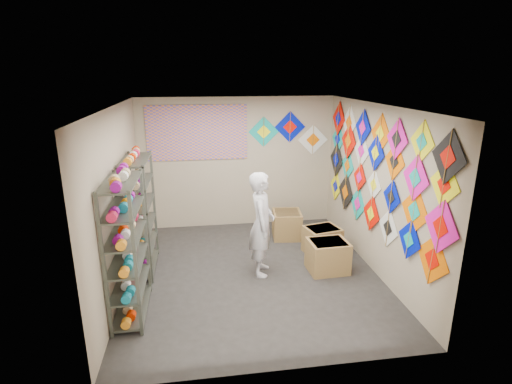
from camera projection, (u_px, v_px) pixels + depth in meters
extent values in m
plane|color=#282623|center=(253.00, 273.00, 6.55)|extent=(4.50, 4.50, 0.00)
plane|color=tan|center=(237.00, 163.00, 8.29)|extent=(4.00, 0.00, 4.00)
plane|color=tan|center=(284.00, 260.00, 4.03)|extent=(4.00, 0.00, 4.00)
plane|color=tan|center=(118.00, 201.00, 5.88)|extent=(0.00, 4.50, 4.50)
plane|color=tan|center=(375.00, 189.00, 6.44)|extent=(0.00, 4.50, 4.50)
plane|color=#676057|center=(252.00, 106.00, 5.77)|extent=(4.50, 4.50, 0.00)
cube|color=#4C5147|center=(127.00, 249.00, 5.22)|extent=(0.40, 1.10, 1.90)
cube|color=#4C5147|center=(140.00, 215.00, 6.45)|extent=(0.40, 1.10, 1.90)
cylinder|color=#E21C4A|center=(120.00, 259.00, 4.74)|extent=(0.12, 0.10, 0.12)
cylinder|color=orange|center=(123.00, 252.00, 4.92)|extent=(0.12, 0.10, 0.12)
cylinder|color=orange|center=(125.00, 245.00, 5.10)|extent=(0.12, 0.10, 0.12)
cylinder|color=white|center=(128.00, 239.00, 5.28)|extent=(0.12, 0.10, 0.12)
cylinder|color=red|center=(130.00, 234.00, 5.46)|extent=(0.12, 0.10, 0.12)
cylinder|color=#920E8E|center=(132.00, 228.00, 5.65)|extent=(0.12, 0.10, 0.12)
cylinder|color=tan|center=(135.00, 220.00, 5.97)|extent=(0.12, 0.10, 0.12)
cylinder|color=teal|center=(137.00, 216.00, 6.15)|extent=(0.12, 0.10, 0.12)
cylinder|color=#E21C4A|center=(139.00, 211.00, 6.33)|extent=(0.12, 0.10, 0.12)
cylinder|color=orange|center=(140.00, 208.00, 6.51)|extent=(0.12, 0.10, 0.12)
cylinder|color=orange|center=(142.00, 204.00, 6.69)|extent=(0.12, 0.10, 0.12)
cylinder|color=white|center=(143.00, 200.00, 6.88)|extent=(0.12, 0.10, 0.12)
cube|color=#F46800|center=(433.00, 259.00, 4.90)|extent=(0.04, 0.68, 0.68)
cube|color=#0010BA|center=(409.00, 240.00, 5.39)|extent=(0.04, 0.57, 0.57)
cube|color=silver|center=(388.00, 228.00, 6.02)|extent=(0.01, 0.61, 0.61)
cube|color=#E40C00|center=(371.00, 214.00, 6.56)|extent=(0.03, 0.60, 0.60)
cube|color=#0DA89B|center=(358.00, 204.00, 7.14)|extent=(0.03, 0.62, 0.62)
cube|color=black|center=(345.00, 192.00, 7.66)|extent=(0.02, 0.71, 0.71)
cube|color=#FFFB10|center=(336.00, 186.00, 8.24)|extent=(0.03, 0.61, 0.61)
cube|color=#EA12AB|center=(441.00, 227.00, 4.67)|extent=(0.02, 0.68, 0.68)
cube|color=#F46800|center=(415.00, 211.00, 5.26)|extent=(0.03, 0.67, 0.67)
cube|color=#0010BA|center=(391.00, 197.00, 5.84)|extent=(0.01, 0.51, 0.51)
cube|color=silver|center=(374.00, 185.00, 6.45)|extent=(0.02, 0.51, 0.51)
cube|color=#E40C00|center=(359.00, 177.00, 6.96)|extent=(0.03, 0.51, 0.51)
cube|color=#0DA89B|center=(348.00, 165.00, 7.54)|extent=(0.03, 0.59, 0.59)
cube|color=black|center=(336.00, 160.00, 8.09)|extent=(0.01, 0.71, 0.71)
cube|color=#FFFB10|center=(445.00, 184.00, 4.59)|extent=(0.03, 0.58, 0.58)
cube|color=#EA12AB|center=(415.00, 178.00, 5.17)|extent=(0.01, 0.63, 0.63)
cube|color=#F46800|center=(395.00, 161.00, 5.73)|extent=(0.03, 0.58, 0.58)
cube|color=#0010BA|center=(376.00, 153.00, 6.29)|extent=(0.02, 0.59, 0.59)
cube|color=silver|center=(361.00, 151.00, 6.87)|extent=(0.01, 0.61, 0.61)
cube|color=#E40C00|center=(348.00, 141.00, 7.40)|extent=(0.03, 0.68, 0.68)
cube|color=#0DA89B|center=(338.00, 139.00, 8.00)|extent=(0.04, 0.64, 0.64)
cube|color=black|center=(448.00, 157.00, 4.47)|extent=(0.03, 0.65, 0.65)
cube|color=#FFFB10|center=(422.00, 142.00, 5.01)|extent=(0.02, 0.56, 0.56)
cube|color=#EA12AB|center=(397.00, 139.00, 5.60)|extent=(0.02, 0.60, 0.60)
cube|color=#F46800|center=(380.00, 134.00, 6.14)|extent=(0.02, 0.64, 0.64)
cube|color=#0010BA|center=(363.00, 128.00, 6.73)|extent=(0.02, 0.62, 0.62)
cube|color=silver|center=(349.00, 123.00, 7.37)|extent=(0.03, 0.66, 0.66)
cube|color=#E40C00|center=(339.00, 119.00, 7.86)|extent=(0.03, 0.67, 0.67)
cube|color=#0DA89B|center=(264.00, 132.00, 8.17)|extent=(0.63, 0.02, 0.63)
cube|color=#0010BA|center=(290.00, 127.00, 8.22)|extent=(0.65, 0.02, 0.65)
cube|color=silver|center=(313.00, 140.00, 8.38)|extent=(0.64, 0.02, 0.64)
cube|color=#6051AF|center=(197.00, 133.00, 7.97)|extent=(2.00, 0.01, 1.10)
imported|color=silver|center=(262.00, 224.00, 6.34)|extent=(0.77, 0.64, 1.70)
cube|color=olive|center=(328.00, 256.00, 6.57)|extent=(0.65, 0.55, 0.52)
cube|color=olive|center=(322.00, 240.00, 7.22)|extent=(0.69, 0.61, 0.49)
cube|color=olive|center=(287.00, 224.00, 7.93)|extent=(0.61, 0.65, 0.52)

